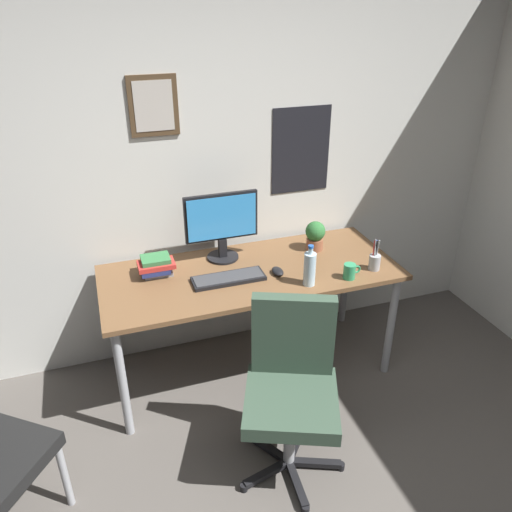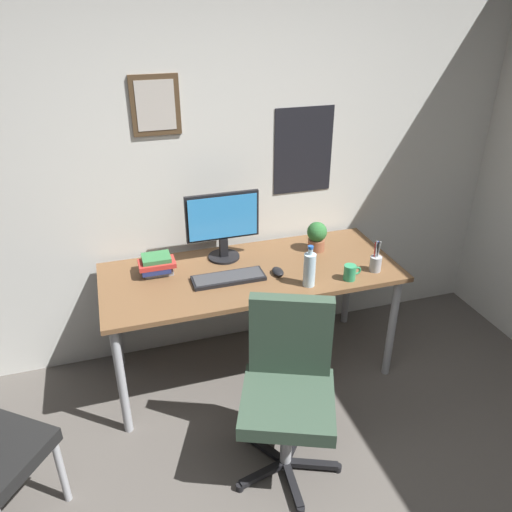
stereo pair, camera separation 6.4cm
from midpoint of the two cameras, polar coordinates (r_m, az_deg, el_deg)
wall_back at (r=3.22m, az=-7.09°, el=10.05°), size 4.40×0.10×2.60m
desk at (r=3.11m, az=-1.18°, el=-2.82°), size 1.81×0.74×0.76m
office_chair at (r=2.62m, az=3.34°, el=-13.92°), size 0.60×0.61×0.95m
monitor at (r=3.12m, az=-4.50°, el=3.67°), size 0.46×0.20×0.43m
keyboard at (r=2.97m, az=-3.74°, el=-2.54°), size 0.43×0.15×0.03m
computer_mouse at (r=3.03m, az=1.85°, el=-1.75°), size 0.06×0.11×0.04m
water_bottle at (r=2.89m, az=5.46°, el=-1.41°), size 0.07×0.07×0.25m
coffee_mug_near at (r=3.02m, az=9.97°, el=-1.71°), size 0.11×0.07×0.09m
potted_plant at (r=3.30m, az=6.15°, el=2.41°), size 0.13×0.13×0.19m
pen_cup at (r=3.14m, az=12.69°, el=-0.60°), size 0.07×0.07×0.20m
book_stack_left at (r=3.07m, az=-11.83°, el=-1.13°), size 0.22×0.15×0.11m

